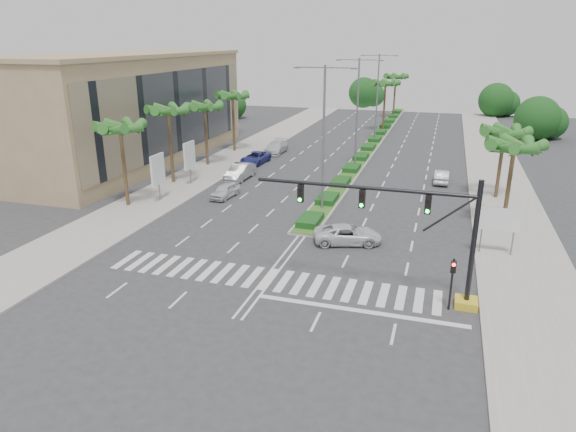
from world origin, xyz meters
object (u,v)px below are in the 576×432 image
Objects in this scene: car_crossing at (348,234)px; car_parked_c at (255,158)px; car_parked_d at (276,147)px; car_right at (442,176)px; car_parked_a at (225,191)px; car_parked_b at (240,172)px.

car_parked_c is at bearing 18.56° from car_crossing.
car_parked_d reaches higher than car_right.
car_parked_a is at bearing 30.59° from car_right.
car_parked_b reaches higher than car_crossing.
car_parked_c is at bearing 104.47° from car_parked_a.
car_parked_c reaches higher than car_right.
car_right is (20.63, -8.61, -0.09)m from car_parked_d.
car_parked_a is 15.12m from car_crossing.
car_right is at bearing -22.70° from car_parked_d.
car_crossing is 19.93m from car_right.
car_parked_c reaches higher than car_parked_a.
car_parked_c is at bearing -6.40° from car_right.
car_parked_a is 0.78× the size of car_parked_c.
car_right is at bearing -34.30° from car_crossing.
car_crossing is (12.98, -7.77, 0.02)m from car_parked_a.
car_parked_d is (-1.62, 19.84, 0.11)m from car_parked_a.
car_crossing is at bearing -25.25° from car_parked_a.
car_parked_d reaches higher than car_parked_c.
car_parked_d is (0.50, 6.23, 0.08)m from car_parked_c.
car_parked_d is at bearing 100.30° from car_parked_a.
car_right is at bearing -2.44° from car_parked_c.
car_parked_a is 13.77m from car_parked_c.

